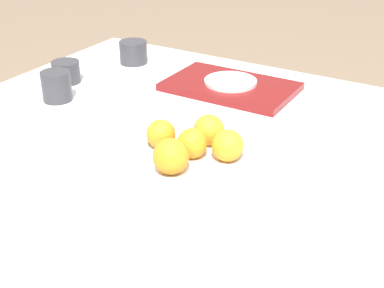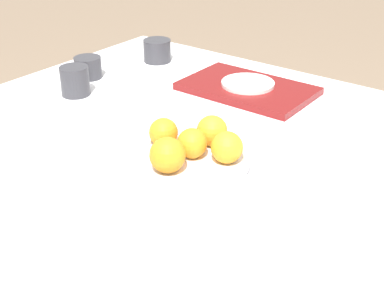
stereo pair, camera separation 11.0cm
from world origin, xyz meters
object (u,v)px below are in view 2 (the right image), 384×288
Objects in this scene: orange_0 at (192,143)px; side_plate at (248,84)px; cup_1 at (75,81)px; cup_2 at (88,67)px; orange_4 at (164,132)px; orange_2 at (212,131)px; serving_tray at (248,89)px; orange_3 at (227,147)px; fruit_platter at (192,159)px; orange_1 at (167,155)px; cup_0 at (157,51)px.

side_plate is at bearing 106.35° from orange_0.
cup_1 reaches higher than cup_2.
orange_4 reaches higher than cup_1.
orange_2 reaches higher than serving_tray.
serving_tray is at bearing 0.00° from side_plate.
orange_4 is at bearing -84.01° from serving_tray.
cup_1 is at bearing 164.36° from orange_4.
orange_2 is at bearing 147.32° from orange_3.
orange_2 is at bearing -70.41° from serving_tray.
orange_4 reaches higher than fruit_platter.
fruit_platter is 0.50m from cup_1.
cup_2 is (-0.56, 0.23, 0.02)m from fruit_platter.
orange_1 reaches higher than orange_4.
cup_2 is at bearing 154.63° from orange_4.
cup_1 is at bearing -140.62° from serving_tray.
serving_tray is at bearing 106.34° from fruit_platter.
cup_0 is (-0.49, 0.54, -0.02)m from orange_1.
orange_3 is (0.07, 0.03, 0.04)m from fruit_platter.
cup_1 is at bearing -140.62° from side_plate.
side_plate is at bearing 116.06° from orange_3.
fruit_platter is at bearing -73.66° from serving_tray.
orange_3 is 0.44m from serving_tray.
fruit_platter is 0.04m from orange_0.
side_plate is at bearing 23.27° from cup_2.
fruit_platter is 3.74× the size of orange_3.
orange_2 is 0.19× the size of serving_tray.
serving_tray is (-0.12, 0.42, -0.01)m from fruit_platter.
side_plate is at bearing 0.00° from serving_tray.
orange_2 reaches higher than cup_2.
orange_1 is 1.07× the size of orange_2.
orange_1 is 0.49× the size of side_plate.
side_plate is 1.68× the size of cup_0.
fruit_platter is 0.60m from cup_2.
orange_1 reaches higher than cup_2.
orange_3 is 0.76× the size of cup_0.
fruit_platter is 3.91× the size of orange_0.
orange_4 is (-0.15, -0.02, -0.00)m from orange_3.
orange_1 is 0.73m from cup_0.
serving_tray is 4.43× the size of cup_2.
orange_1 reaches higher than serving_tray.
orange_4 is (-0.08, 0.08, -0.00)m from orange_1.
orange_0 is 0.44m from side_plate.
orange_3 is at bearing -9.32° from cup_1.
cup_1 is (-0.56, 0.09, -0.01)m from orange_3.
serving_tray is (-0.04, 0.41, -0.04)m from orange_4.
orange_1 is 0.52m from cup_1.
orange_1 is 0.83× the size of cup_0.
orange_4 is at bearing -171.11° from orange_3.
orange_2 is 0.84× the size of cup_1.
cup_0 is at bearing 172.56° from serving_tray.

